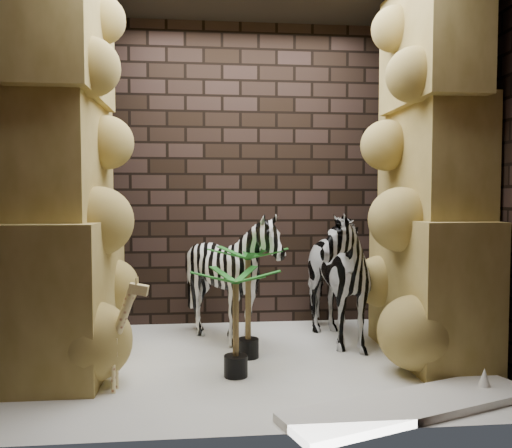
{
  "coord_description": "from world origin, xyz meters",
  "views": [
    {
      "loc": [
        -0.36,
        -3.94,
        1.27
      ],
      "look_at": [
        0.05,
        0.15,
        1.06
      ],
      "focal_mm": 36.34,
      "sensor_mm": 36.0,
      "label": 1
    }
  ],
  "objects": [
    {
      "name": "floor",
      "position": [
        0.0,
        0.0,
        0.0
      ],
      "size": [
        3.5,
        3.5,
        0.0
      ],
      "primitive_type": "plane",
      "color": "white",
      "rests_on": "ground"
    },
    {
      "name": "wall_back",
      "position": [
        0.0,
        1.25,
        1.5
      ],
      "size": [
        3.5,
        0.0,
        3.5
      ],
      "primitive_type": "plane",
      "rotation": [
        1.57,
        0.0,
        0.0
      ],
      "color": "black",
      "rests_on": "ground"
    },
    {
      "name": "wall_front",
      "position": [
        0.0,
        -1.25,
        1.5
      ],
      "size": [
        3.5,
        0.0,
        3.5
      ],
      "primitive_type": "plane",
      "rotation": [
        -1.57,
        0.0,
        0.0
      ],
      "color": "black",
      "rests_on": "ground"
    },
    {
      "name": "wall_left",
      "position": [
        -1.75,
        0.0,
        1.5
      ],
      "size": [
        0.0,
        3.0,
        3.0
      ],
      "primitive_type": "plane",
      "rotation": [
        1.57,
        0.0,
        1.57
      ],
      "color": "black",
      "rests_on": "ground"
    },
    {
      "name": "wall_right",
      "position": [
        1.75,
        0.0,
        1.5
      ],
      "size": [
        0.0,
        3.0,
        3.0
      ],
      "primitive_type": "plane",
      "rotation": [
        1.57,
        0.0,
        -1.57
      ],
      "color": "black",
      "rests_on": "ground"
    },
    {
      "name": "rock_pillar_left",
      "position": [
        -1.4,
        0.0,
        1.5
      ],
      "size": [
        0.68,
        1.3,
        3.0
      ],
      "primitive_type": null,
      "color": "tan",
      "rests_on": "floor"
    },
    {
      "name": "rock_pillar_right",
      "position": [
        1.42,
        0.0,
        1.5
      ],
      "size": [
        0.58,
        1.25,
        3.0
      ],
      "primitive_type": null,
      "color": "tan",
      "rests_on": "floor"
    },
    {
      "name": "zebra_right",
      "position": [
        0.69,
        0.47,
        0.68
      ],
      "size": [
        0.8,
        1.23,
        1.36
      ],
      "primitive_type": "imported",
      "rotation": [
        0.0,
        0.0,
        0.16
      ],
      "color": "white",
      "rests_on": "floor"
    },
    {
      "name": "zebra_left",
      "position": [
        -0.13,
        0.5,
        0.52
      ],
      "size": [
        1.06,
        1.25,
        1.03
      ],
      "primitive_type": "imported",
      "rotation": [
        0.0,
        0.0,
        -0.13
      ],
      "color": "white",
      "rests_on": "floor"
    },
    {
      "name": "giraffe_toy",
      "position": [
        -1.05,
        -0.51,
        0.38
      ],
      "size": [
        0.41,
        0.17,
        0.77
      ],
      "primitive_type": null,
      "rotation": [
        0.0,
        0.0,
        -0.09
      ],
      "color": "#ECD68C",
      "rests_on": "floor"
    },
    {
      "name": "palm_front",
      "position": [
        -0.02,
        0.1,
        0.45
      ],
      "size": [
        0.36,
        0.36,
        0.9
      ],
      "primitive_type": null,
      "color": "#0F501B",
      "rests_on": "floor"
    },
    {
      "name": "palm_back",
      "position": [
        -0.14,
        -0.33,
        0.39
      ],
      "size": [
        0.36,
        0.36,
        0.78
      ],
      "primitive_type": null,
      "color": "#0F501B",
      "rests_on": "floor"
    },
    {
      "name": "surfboard",
      "position": [
        0.88,
        -1.01,
        0.03
      ],
      "size": [
        1.72,
        0.94,
        0.05
      ],
      "primitive_type": "cube",
      "rotation": [
        0.0,
        0.0,
        0.33
      ],
      "color": "white",
      "rests_on": "floor"
    }
  ]
}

